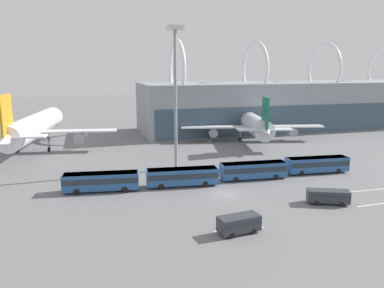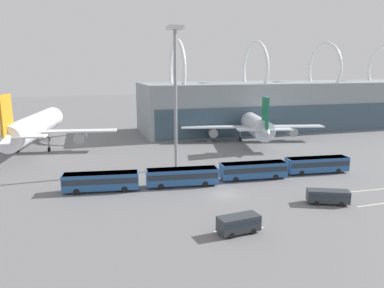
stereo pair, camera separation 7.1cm
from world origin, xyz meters
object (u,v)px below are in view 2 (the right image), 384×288
Objects in this scene: shuttle_bus_1 at (182,176)px; shuttle_bus_3 at (317,164)px; shuttle_bus_2 at (253,169)px; floodlight_mast at (175,74)px; airliner_at_gate_near at (33,127)px; shuttle_bus_0 at (101,180)px; airliner_at_gate_far at (252,123)px; service_van_crossing at (239,223)px; service_van_foreground at (328,196)px.

shuttle_bus_1 is 1.00× the size of shuttle_bus_3.
floodlight_mast reaches higher than shuttle_bus_2.
airliner_at_gate_near is 3.42× the size of shuttle_bus_3.
airliner_at_gate_near reaches higher than shuttle_bus_0.
floodlight_mast is (-26.65, -22.67, 13.62)m from airliner_at_gate_far.
shuttle_bus_2 is at bearing -41.39° from floodlight_mast.
shuttle_bus_0 is at bearing -178.09° from shuttle_bus_1.
service_van_crossing is at bearing -78.06° from shuttle_bus_1.
shuttle_bus_0 is 1.01× the size of shuttle_bus_2.
airliner_at_gate_far is at bearing 101.48° from service_van_foreground.
shuttle_bus_3 is 1.95× the size of service_van_foreground.
airliner_at_gate_far is at bearing 45.42° from shuttle_bus_0.
service_van_crossing reaches higher than service_van_foreground.
shuttle_bus_0 is 1.96× the size of service_van_foreground.
airliner_at_gate_far is 32.85m from shuttle_bus_3.
shuttle_bus_3 is at bearing 84.40° from service_van_foreground.
service_van_crossing is (1.91, -19.48, -0.50)m from shuttle_bus_1.
shuttle_bus_2 is (26.35, -0.70, 0.00)m from shuttle_bus_0.
shuttle_bus_2 is 1.00× the size of shuttle_bus_3.
airliner_at_gate_near is at bearing 133.45° from shuttle_bus_1.
airliner_at_gate_far is at bearing 69.93° from shuttle_bus_2.
shuttle_bus_3 is at bearing -147.79° from service_van_crossing.
airliner_at_gate_far is 3.13× the size of shuttle_bus_1.
shuttle_bus_1 is 19.73m from floodlight_mast.
airliner_at_gate_far is 3.15× the size of shuttle_bus_2.
airliner_at_gate_far reaches higher than shuttle_bus_1.
airliner_at_gate_near reaches higher than service_van_crossing.
airliner_at_gate_far is at bearing -82.69° from airliner_at_gate_near.
service_van_foreground is at bearing -168.70° from service_van_crossing.
service_van_crossing is (-24.44, -20.06, -0.50)m from shuttle_bus_3.
airliner_at_gate_far is at bearing 56.03° from shuttle_bus_1.
service_van_crossing is at bearing -142.61° from airliner_at_gate_near.
service_van_foreground is (18.29, -14.01, -0.56)m from shuttle_bus_1.
shuttle_bus_2 is at bearing 132.96° from service_van_foreground.
airliner_at_gate_near is 63.87m from shuttle_bus_3.
airliner_at_gate_far is 59.01m from service_van_crossing.
shuttle_bus_2 is at bearing 5.98° from shuttle_bus_0.
airliner_at_gate_near reaches higher than shuttle_bus_3.
floodlight_mast reaches higher than service_van_crossing.
floodlight_mast is at bearing -96.47° from service_van_crossing.
shuttle_bus_3 reaches higher than service_van_crossing.
service_van_foreground is (45.21, -49.60, -4.51)m from airliner_at_gate_near.
shuttle_bus_2 is at bearing 7.72° from shuttle_bus_1.
shuttle_bus_1 is at bearing 3.08° from shuttle_bus_0.
shuttle_bus_0 is 25.46m from service_van_crossing.
shuttle_bus_3 is at bearing -113.56° from airliner_at_gate_near.
airliner_at_gate_far is 1.41× the size of floodlight_mast.
service_van_crossing is 34.57m from floodlight_mast.
shuttle_bus_1 is at bearing -174.16° from shuttle_bus_2.
shuttle_bus_3 is at bearing -170.48° from airliner_at_gate_far.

